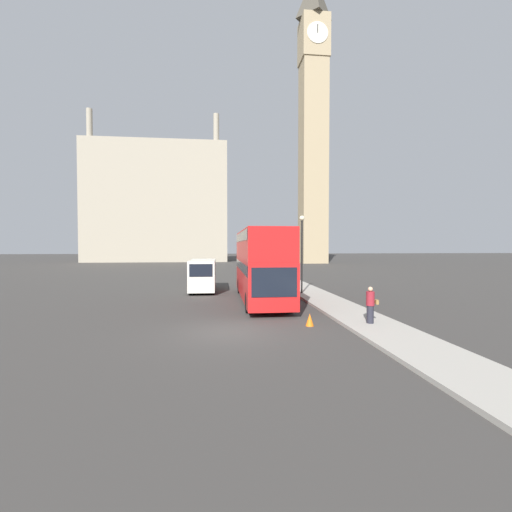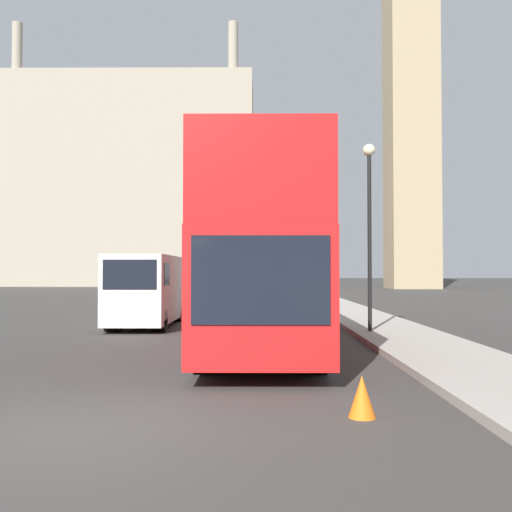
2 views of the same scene
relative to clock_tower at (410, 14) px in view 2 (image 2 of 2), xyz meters
The scene contains 7 objects.
ground_plane 66.77m from the clock_tower, 108.81° to the right, with size 300.00×300.00×0.00m, color #383533.
clock_tower is the anchor object (origin of this frame).
building_block_distant 39.46m from the clock_tower, 161.12° to the left, with size 31.73×10.35×32.93m.
red_double_decker_bus 58.55m from the clock_tower, 109.19° to the right, with size 2.56×11.00×4.48m.
white_van 56.30m from the clock_tower, 115.65° to the right, with size 1.94×5.51×2.44m.
street_lamp 55.14m from the clock_tower, 106.44° to the right, with size 0.36×0.36×5.54m.
traffic_cone 65.20m from the clock_tower, 105.64° to the right, with size 0.36×0.36×0.55m.
Camera 2 is at (2.23, -6.90, 1.91)m, focal length 40.00 mm.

